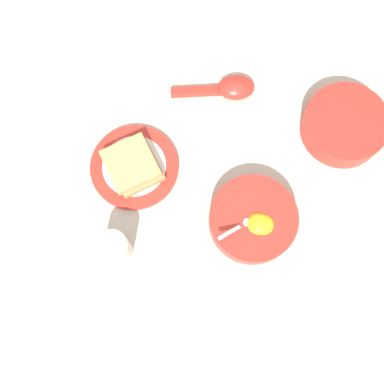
{
  "coord_description": "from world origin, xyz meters",
  "views": [
    {
      "loc": [
        -0.25,
        -0.01,
        0.88
      ],
      "look_at": [
        -0.02,
        0.04,
        0.02
      ],
      "focal_mm": 42.0,
      "sensor_mm": 36.0,
      "label": 1
    }
  ],
  "objects_px": {
    "toast_sandwich": "(133,166)",
    "egg_bowl": "(253,220)",
    "toast_plate": "(134,167)",
    "soup_spoon": "(230,88)",
    "drinking_cup": "(114,249)",
    "congee_bowl": "(344,125)"
  },
  "relations": [
    {
      "from": "toast_sandwich",
      "to": "egg_bowl",
      "type": "bearing_deg",
      "value": -102.87
    },
    {
      "from": "toast_plate",
      "to": "egg_bowl",
      "type": "bearing_deg",
      "value": -103.92
    },
    {
      "from": "toast_plate",
      "to": "soup_spoon",
      "type": "xyz_separation_m",
      "value": [
        0.21,
        -0.16,
        0.01
      ]
    },
    {
      "from": "toast_sandwich",
      "to": "soup_spoon",
      "type": "height_order",
      "value": "toast_sandwich"
    },
    {
      "from": "toast_sandwich",
      "to": "soup_spoon",
      "type": "bearing_deg",
      "value": -36.1
    },
    {
      "from": "egg_bowl",
      "to": "drinking_cup",
      "type": "relative_size",
      "value": 2.09
    },
    {
      "from": "egg_bowl",
      "to": "congee_bowl",
      "type": "xyz_separation_m",
      "value": [
        0.23,
        -0.15,
        0.0
      ]
    },
    {
      "from": "toast_sandwich",
      "to": "soup_spoon",
      "type": "relative_size",
      "value": 0.77
    },
    {
      "from": "toast_plate",
      "to": "drinking_cup",
      "type": "relative_size",
      "value": 2.22
    },
    {
      "from": "toast_plate",
      "to": "toast_sandwich",
      "type": "xyz_separation_m",
      "value": [
        -0.01,
        -0.0,
        0.02
      ]
    },
    {
      "from": "egg_bowl",
      "to": "drinking_cup",
      "type": "xyz_separation_m",
      "value": [
        -0.11,
        0.25,
        0.02
      ]
    },
    {
      "from": "toast_plate",
      "to": "congee_bowl",
      "type": "distance_m",
      "value": 0.44
    },
    {
      "from": "toast_sandwich",
      "to": "toast_plate",
      "type": "bearing_deg",
      "value": 6.96
    },
    {
      "from": "toast_sandwich",
      "to": "drinking_cup",
      "type": "xyz_separation_m",
      "value": [
        -0.17,
        -0.01,
        0.01
      ]
    },
    {
      "from": "drinking_cup",
      "to": "congee_bowl",
      "type": "bearing_deg",
      "value": -48.82
    },
    {
      "from": "egg_bowl",
      "to": "soup_spoon",
      "type": "relative_size",
      "value": 0.93
    },
    {
      "from": "toast_sandwich",
      "to": "drinking_cup",
      "type": "relative_size",
      "value": 1.72
    },
    {
      "from": "toast_sandwich",
      "to": "soup_spoon",
      "type": "distance_m",
      "value": 0.27
    },
    {
      "from": "egg_bowl",
      "to": "congee_bowl",
      "type": "height_order",
      "value": "egg_bowl"
    },
    {
      "from": "toast_plate",
      "to": "drinking_cup",
      "type": "xyz_separation_m",
      "value": [
        -0.17,
        -0.01,
        0.04
      ]
    },
    {
      "from": "soup_spoon",
      "to": "congee_bowl",
      "type": "relative_size",
      "value": 1.07
    },
    {
      "from": "congee_bowl",
      "to": "drinking_cup",
      "type": "height_order",
      "value": "drinking_cup"
    }
  ]
}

